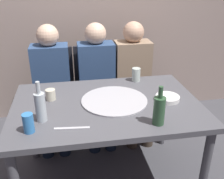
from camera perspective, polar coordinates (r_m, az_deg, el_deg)
name	(u,v)px	position (r m, az deg, el deg)	size (l,w,h in m)	color
ground_plane	(107,178)	(2.34, -1.02, -18.97)	(8.00, 8.00, 0.00)	#424247
back_wall	(88,3)	(2.97, -5.28, 18.54)	(6.00, 0.10, 2.60)	gray
dining_table	(107,112)	(1.95, -1.16, -5.07)	(1.38, 0.92, 0.73)	#4C4C51
pizza_tray	(114,100)	(1.93, 0.51, -2.40)	(0.49, 0.49, 0.01)	#ADADB2
wine_bottle	(159,110)	(1.64, 10.35, -4.46)	(0.08, 0.08, 0.26)	#2D5133
beer_bottle	(40,106)	(1.71, -15.51, -3.57)	(0.07, 0.07, 0.27)	#B2BCC1
tumbler_near	(51,95)	(2.00, -13.38, -1.11)	(0.07, 0.07, 0.08)	beige
tumbler_far	(136,75)	(2.28, 5.33, 3.29)	(0.07, 0.07, 0.12)	#B7C6BC
soda_can	(28,123)	(1.63, -17.97, -7.07)	(0.07, 0.07, 0.12)	#337AC1
plate_stack	(167,98)	(1.99, 12.13, -1.86)	(0.18, 0.18, 0.03)	white
table_knife	(72,128)	(1.63, -8.81, -8.43)	(0.22, 0.02, 0.01)	#B7B7BC
chair_left	(53,87)	(2.77, -12.83, 0.63)	(0.44, 0.44, 0.90)	black
chair_middle	(96,84)	(2.78, -3.52, 1.30)	(0.44, 0.44, 0.90)	black
chair_right	(130,81)	(2.84, 4.08, 1.82)	(0.44, 0.44, 0.90)	black
guest_in_sweater	(52,81)	(2.58, -13.19, 1.87)	(0.36, 0.56, 1.17)	navy
guest_in_beanie	(98,78)	(2.59, -3.20, 2.59)	(0.36, 0.56, 1.17)	navy
guest_by_wall	(134,75)	(2.65, 4.94, 3.11)	(0.36, 0.56, 1.17)	#937A60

